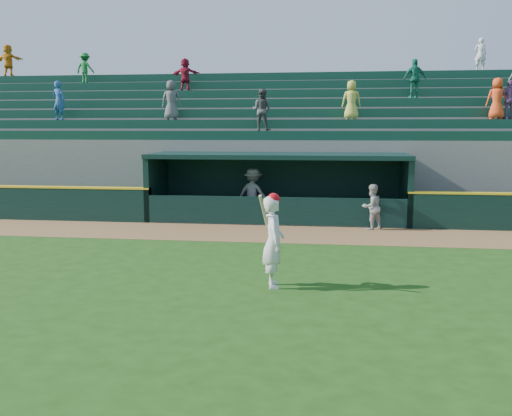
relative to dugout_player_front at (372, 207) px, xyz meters
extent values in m
plane|color=#1C4411|center=(-3.31, -6.16, -0.76)|extent=(120.00, 120.00, 0.00)
cube|color=brown|center=(-3.31, -1.26, -0.76)|extent=(40.00, 3.00, 0.01)
imported|color=#A3A39E|center=(0.00, 0.00, 0.00)|extent=(0.94, 0.90, 1.53)
imported|color=#999994|center=(-4.25, 1.72, 0.19)|extent=(1.39, 1.05, 1.91)
cube|color=#63635F|center=(-3.31, 1.54, -0.74)|extent=(9.00, 2.60, 0.04)
cube|color=black|center=(-7.91, 1.54, 0.39)|extent=(0.20, 2.60, 2.30)
cube|color=black|center=(1.29, 1.54, 0.39)|extent=(0.20, 2.60, 2.30)
cube|color=black|center=(-3.31, 2.84, 0.39)|extent=(9.40, 0.20, 2.30)
cube|color=black|center=(-3.31, 1.54, 1.62)|extent=(9.40, 2.80, 0.16)
cube|color=black|center=(-3.31, 0.32, -0.26)|extent=(9.00, 0.16, 1.00)
cube|color=brown|center=(-3.31, 2.34, -0.51)|extent=(8.40, 0.45, 0.10)
cube|color=slate|center=(-3.31, 3.37, 0.69)|extent=(34.00, 0.85, 2.91)
cube|color=#0F3828|center=(-3.31, 3.25, 2.33)|extent=(34.00, 0.60, 0.36)
cube|color=slate|center=(-3.31, 4.22, 0.92)|extent=(34.00, 0.85, 3.36)
cube|color=#0F3828|center=(-3.31, 4.10, 2.78)|extent=(34.00, 0.60, 0.36)
cube|color=slate|center=(-3.31, 5.07, 1.14)|extent=(34.00, 0.85, 3.81)
cube|color=#0F3828|center=(-3.31, 4.95, 3.23)|extent=(34.00, 0.60, 0.36)
cube|color=slate|center=(-3.31, 5.92, 1.37)|extent=(34.00, 0.85, 4.26)
cube|color=#0F3828|center=(-3.31, 5.80, 3.68)|extent=(34.00, 0.60, 0.36)
cube|color=slate|center=(-3.31, 6.77, 1.59)|extent=(34.00, 0.85, 4.71)
cube|color=#0F3828|center=(-3.31, 6.65, 4.13)|extent=(34.00, 0.60, 0.36)
cube|color=slate|center=(-3.31, 7.62, 1.82)|extent=(34.00, 0.85, 5.16)
cube|color=#0F3828|center=(-3.31, 7.50, 4.58)|extent=(34.00, 0.60, 0.36)
cube|color=slate|center=(-3.31, 8.47, 2.04)|extent=(34.00, 0.85, 5.61)
cube|color=#0F3828|center=(-3.31, 8.35, 5.03)|extent=(34.00, 0.60, 0.36)
cube|color=slate|center=(-3.31, 9.04, 2.04)|extent=(34.50, 0.30, 5.61)
imported|color=#FE4A1C|center=(4.91, 4.12, 3.75)|extent=(0.79, 0.53, 1.58)
imported|color=maroon|center=(-8.06, 6.67, 5.04)|extent=(1.41, 0.67, 1.46)
imported|color=#275392|center=(-12.96, 4.12, 3.78)|extent=(0.67, 0.52, 1.64)
imported|color=#454545|center=(-4.13, 3.27, 3.32)|extent=(0.90, 0.77, 1.63)
imported|color=#19742B|center=(-13.23, 7.52, 5.48)|extent=(1.02, 0.71, 1.45)
imported|color=gold|center=(-0.63, 4.12, 3.73)|extent=(0.79, 0.55, 1.54)
imported|color=#7C508A|center=(5.38, 4.12, 3.70)|extent=(0.92, 0.51, 1.49)
imported|color=orange|center=(-17.67, 8.37, 6.00)|extent=(1.51, 0.59, 1.59)
imported|color=white|center=(5.22, 8.37, 5.93)|extent=(0.59, 0.46, 1.44)
imported|color=#535353|center=(-8.02, 4.12, 3.77)|extent=(0.87, 0.65, 1.62)
imported|color=#1A7859|center=(2.02, 5.82, 4.68)|extent=(1.02, 0.59, 1.64)
imported|color=silver|center=(-2.55, -7.38, 0.22)|extent=(0.61, 0.80, 1.96)
sphere|color=red|center=(-2.55, -7.38, 1.13)|extent=(0.27, 0.27, 0.27)
cylinder|color=#CCB582|center=(-2.73, -7.60, 0.90)|extent=(0.19, 0.52, 0.76)
camera|label=1|loc=(-1.34, -19.24, 2.62)|focal=40.00mm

